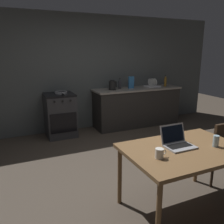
{
  "coord_description": "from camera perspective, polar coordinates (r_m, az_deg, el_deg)",
  "views": [
    {
      "loc": [
        -1.61,
        -2.82,
        1.78
      ],
      "look_at": [
        -0.03,
        0.69,
        0.78
      ],
      "focal_mm": 37.82,
      "sensor_mm": 36.0,
      "label": 1
    }
  ],
  "objects": [
    {
      "name": "bottle_b",
      "position": [
        5.57,
        1.89,
        6.83
      ],
      "size": [
        0.07,
        0.07,
        0.25
      ],
      "color": "#2D2D33",
      "rests_on": "kitchen_counter"
    },
    {
      "name": "laptop",
      "position": [
        2.73,
        15.59,
        -7.1
      ],
      "size": [
        0.32,
        0.28,
        0.22
      ],
      "rotation": [
        0.0,
        0.0,
        -0.11
      ],
      "color": "#99999E",
      "rests_on": "dining_table"
    },
    {
      "name": "bottle",
      "position": [
        6.08,
        12.78,
        7.32
      ],
      "size": [
        0.06,
        0.06,
        0.28
      ],
      "color": "#8C601E",
      "rests_on": "kitchen_counter"
    },
    {
      "name": "drinking_glass",
      "position": [
        2.86,
        23.82,
        -6.45
      ],
      "size": [
        0.06,
        0.06,
        0.13
      ],
      "color": "#99B7C6",
      "rests_on": "dining_table"
    },
    {
      "name": "dining_table",
      "position": [
        2.74,
        17.06,
        -9.72
      ],
      "size": [
        1.31,
        0.9,
        0.76
      ],
      "color": "brown",
      "rests_on": "ground_plane"
    },
    {
      "name": "dish_rack",
      "position": [
        5.93,
        9.74,
        6.45
      ],
      "size": [
        0.34,
        0.26,
        0.21
      ],
      "color": "silver",
      "rests_on": "kitchen_counter"
    },
    {
      "name": "back_wall",
      "position": [
        5.58,
        -4.24,
        9.44
      ],
      "size": [
        6.4,
        0.1,
        2.58
      ],
      "primitive_type": "cube",
      "color": "#4A4F4F",
      "rests_on": "ground_plane"
    },
    {
      "name": "stove_oven",
      "position": [
        5.14,
        -12.4,
        -0.72
      ],
      "size": [
        0.6,
        0.62,
        0.92
      ],
      "color": "#2D2D30",
      "rests_on": "ground_plane"
    },
    {
      "name": "cereal_box",
      "position": [
        5.63,
        4.66,
        7.14
      ],
      "size": [
        0.13,
        0.05,
        0.28
      ],
      "color": "#3372B2",
      "rests_on": "kitchen_counter"
    },
    {
      "name": "frying_pan",
      "position": [
        5.02,
        -12.22,
        4.6
      ],
      "size": [
        0.26,
        0.43,
        0.05
      ],
      "color": "gray",
      "rests_on": "stove_oven"
    },
    {
      "name": "coffee_mug",
      "position": [
        2.4,
        11.41,
        -9.77
      ],
      "size": [
        0.12,
        0.08,
        0.1
      ],
      "color": "silver",
      "rests_on": "dining_table"
    },
    {
      "name": "kitchen_counter",
      "position": [
        5.8,
        6.0,
        1.32
      ],
      "size": [
        2.16,
        0.64,
        0.92
      ],
      "color": "#282623",
      "rests_on": "ground_plane"
    },
    {
      "name": "ground_plane",
      "position": [
        3.71,
        4.92,
        -14.25
      ],
      "size": [
        12.0,
        12.0,
        0.0
      ],
      "primitive_type": "plane",
      "color": "#473D33"
    },
    {
      "name": "electric_kettle",
      "position": [
        5.4,
        0.07,
        6.48
      ],
      "size": [
        0.19,
        0.17,
        0.22
      ],
      "color": "black",
      "rests_on": "kitchen_counter"
    }
  ]
}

